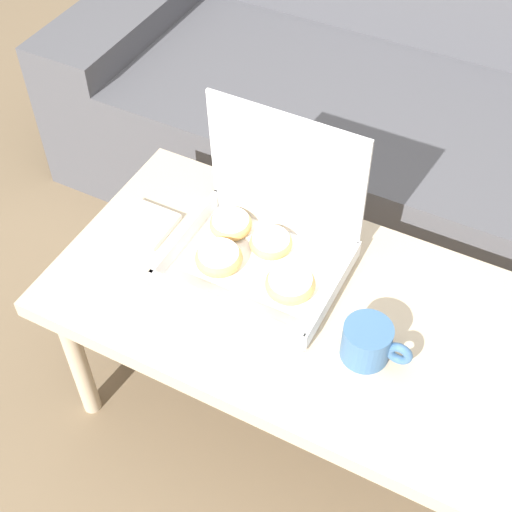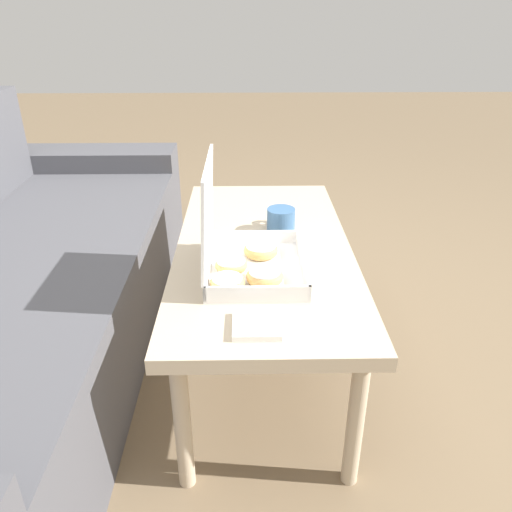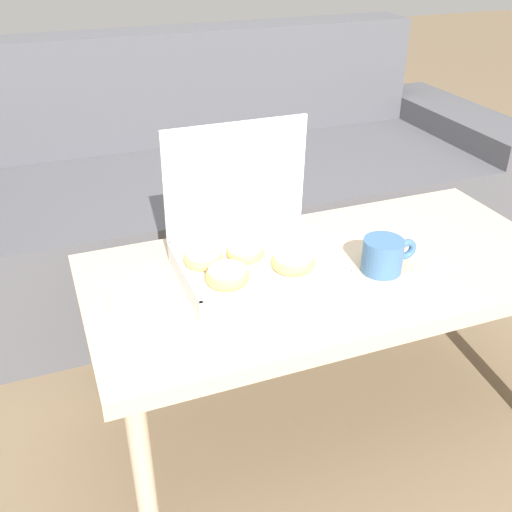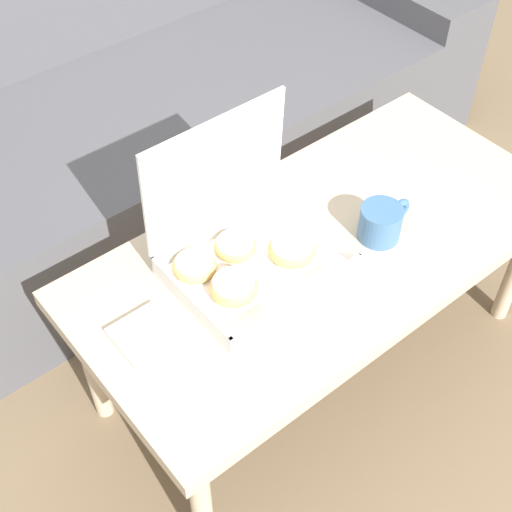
# 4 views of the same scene
# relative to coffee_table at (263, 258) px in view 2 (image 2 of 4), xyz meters

# --- Properties ---
(ground_plane) EXTENTS (12.00, 12.00, 0.00)m
(ground_plane) POSITION_rel_coffee_table_xyz_m (0.00, 0.07, -0.41)
(ground_plane) COLOR #756047
(coffee_table) EXTENTS (1.16, 0.56, 0.46)m
(coffee_table) POSITION_rel_coffee_table_xyz_m (0.00, 0.00, 0.00)
(coffee_table) COLOR #C6B293
(coffee_table) RESTS_ON ground_plane
(pastry_box) EXTENTS (0.35, 0.28, 0.33)m
(pastry_box) POSITION_rel_coffee_table_xyz_m (-0.18, 0.06, 0.10)
(pastry_box) COLOR white
(pastry_box) RESTS_ON coffee_table
(coffee_mug) EXTENTS (0.14, 0.10, 0.08)m
(coffee_mug) POSITION_rel_coffee_table_xyz_m (0.11, -0.06, 0.09)
(coffee_mug) COLOR #3D6693
(coffee_mug) RESTS_ON coffee_table
(napkin_stack) EXTENTS (0.12, 0.12, 0.02)m
(napkin_stack) POSITION_rel_coffee_table_xyz_m (-0.46, 0.03, 0.05)
(napkin_stack) COLOR white
(napkin_stack) RESTS_ON coffee_table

